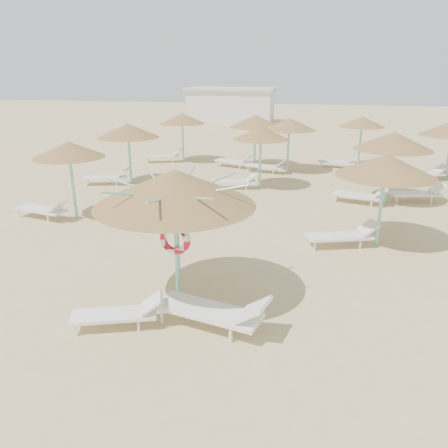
# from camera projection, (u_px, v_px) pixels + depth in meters

# --- Properties ---
(ground) EXTENTS (120.00, 120.00, 0.00)m
(ground) POSITION_uv_depth(u_px,v_px,m) (191.00, 309.00, 9.47)
(ground) COLOR tan
(ground) RESTS_ON ground
(main_palapa) EXTENTS (3.36, 3.36, 3.01)m
(main_palapa) POSITION_uv_depth(u_px,v_px,m) (175.00, 188.00, 8.92)
(main_palapa) COLOR #7CD7C7
(main_palapa) RESTS_ON ground
(lounger_main_a) EXTENTS (1.89, 1.11, 0.66)m
(lounger_main_a) POSITION_uv_depth(u_px,v_px,m) (120.00, 313.00, 8.72)
(lounger_main_a) COLOR white
(lounger_main_a) RESTS_ON ground
(lounger_main_b) EXTENTS (2.43, 1.22, 0.85)m
(lounger_main_b) POSITION_uv_depth(u_px,v_px,m) (215.00, 311.00, 8.62)
(lounger_main_b) COLOR white
(lounger_main_b) RESTS_ON ground
(palapa_field) EXTENTS (19.93, 13.71, 2.73)m
(palapa_field) POSITION_uv_depth(u_px,v_px,m) (318.00, 136.00, 18.14)
(palapa_field) COLOR #7CD7C7
(palapa_field) RESTS_ON ground
(service_hut) EXTENTS (8.40, 4.40, 3.25)m
(service_hut) POSITION_uv_depth(u_px,v_px,m) (231.00, 105.00, 42.36)
(service_hut) COLOR silver
(service_hut) RESTS_ON ground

